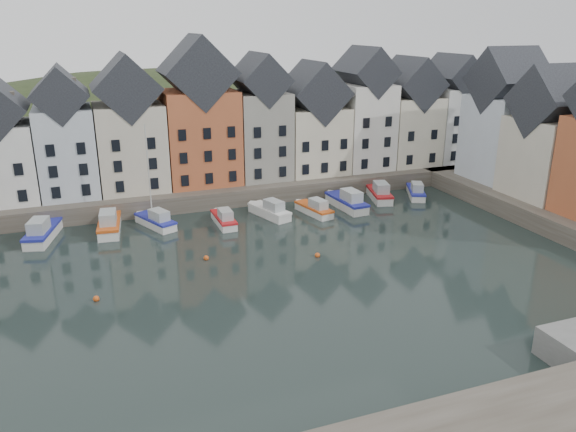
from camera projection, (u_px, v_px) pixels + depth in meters
ground at (275, 289)px, 46.57m from camera, size 260.00×260.00×0.00m
far_quay at (199, 185)px, 72.84m from camera, size 90.00×16.00×2.00m
hillside at (175, 249)px, 102.06m from camera, size 153.60×70.40×64.00m
far_terrace at (225, 125)px, 69.56m from camera, size 72.37×8.16×17.78m
right_terrace at (554, 136)px, 62.69m from camera, size 8.30×24.25×16.36m
mooring_buoys at (213, 269)px, 49.93m from camera, size 20.50×5.50×0.50m
boat_b at (42, 232)px, 56.88m from camera, size 3.78×7.23×2.66m
boat_c at (109, 224)px, 59.20m from camera, size 2.94×7.21×2.69m
boat_d at (156, 221)px, 60.48m from camera, size 4.02×6.13×11.25m
boat_e at (224, 219)px, 61.13m from camera, size 1.74×5.54×2.12m
boat_f at (270, 211)px, 63.66m from camera, size 3.63×6.34×2.33m
boat_g at (315, 209)px, 64.48m from camera, size 2.91×5.87×2.16m
boat_h at (348, 202)px, 66.52m from camera, size 2.73×7.13×2.68m
boat_i at (379, 193)px, 70.05m from camera, size 3.72×7.01×2.57m
boat_j at (416, 192)px, 71.04m from camera, size 3.99×5.89×2.18m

